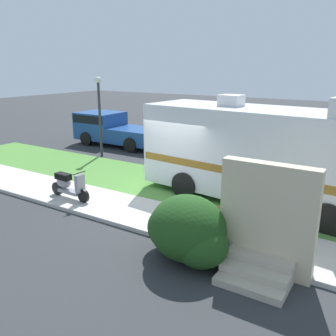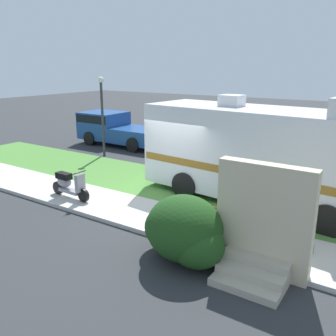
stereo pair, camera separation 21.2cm
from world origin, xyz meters
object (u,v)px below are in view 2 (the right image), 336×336
object	(u,v)px
pickup_truck_near	(115,128)
bottle_green	(304,254)
motorhome_rv	(266,153)
street_lamp_post	(102,108)
scooter	(69,184)
bicycle	(214,223)
bottle_spare	(312,249)

from	to	relation	value
pickup_truck_near	bottle_green	distance (m)	14.12
motorhome_rv	street_lamp_post	distance (m)	8.85
bottle_green	street_lamp_post	size ratio (longest dim) A/B	0.07
motorhome_rv	pickup_truck_near	size ratio (longest dim) A/B	1.54
scooter	pickup_truck_near	xyz separation A→B (m)	(-4.63, 7.58, 0.37)
bicycle	pickup_truck_near	xyz separation A→B (m)	(-9.85, 7.56, 0.45)
bottle_green	bottle_spare	bearing A→B (deg)	74.37
scooter	pickup_truck_near	distance (m)	8.89
pickup_truck_near	bottle_green	bearing A→B (deg)	-31.65
bicycle	pickup_truck_near	world-z (taller)	pickup_truck_near
motorhome_rv	street_lamp_post	xyz separation A→B (m)	(-8.61, 1.91, 0.66)
bottle_green	street_lamp_post	bearing A→B (deg)	155.00
scooter	bottle_spare	xyz separation A→B (m)	(7.47, 0.54, -0.34)
motorhome_rv	pickup_truck_near	xyz separation A→B (m)	(-10.00, 4.36, -0.73)
bicycle	scooter	bearing A→B (deg)	-179.81
scooter	bottle_green	bearing A→B (deg)	1.40
bottle_green	bottle_spare	distance (m)	0.37
bottle_spare	bottle_green	bearing A→B (deg)	-105.63
motorhome_rv	bottle_green	bearing A→B (deg)	-56.62
scooter	street_lamp_post	bearing A→B (deg)	122.30
bottle_green	scooter	bearing A→B (deg)	-178.60
scooter	bicycle	size ratio (longest dim) A/B	0.99
pickup_truck_near	bottle_spare	xyz separation A→B (m)	(12.10, -7.05, -0.71)
pickup_truck_near	street_lamp_post	distance (m)	3.14
street_lamp_post	motorhome_rv	bearing A→B (deg)	-12.51
bicycle	bottle_green	size ratio (longest dim) A/B	6.76
bicycle	bottle_green	world-z (taller)	bicycle
bicycle	pickup_truck_near	bearing A→B (deg)	142.49
motorhome_rv	scooter	distance (m)	6.36
bicycle	bottle_green	bearing A→B (deg)	4.33
motorhome_rv	bottle_green	distance (m)	3.92
bicycle	bottle_spare	size ratio (longest dim) A/B	6.19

